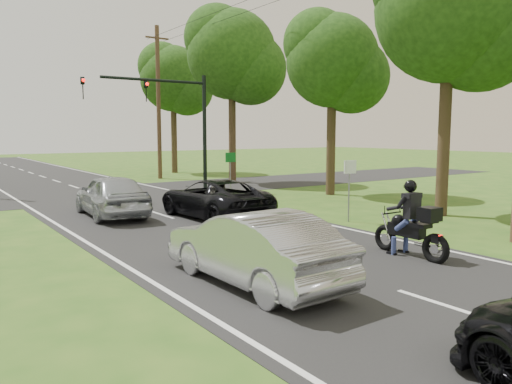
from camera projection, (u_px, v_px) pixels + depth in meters
ground at (299, 259)px, 12.10m from camera, size 140.00×140.00×0.00m
road at (141, 208)px, 20.24m from camera, size 8.00×100.00×0.01m
cross_road at (96, 194)px, 25.13m from camera, size 60.00×7.00×0.01m
motorcycle_rider at (412, 227)px, 12.24m from camera, size 0.64×2.25×1.94m
dark_suv at (214, 198)px, 18.02m from camera, size 2.46×5.06×1.39m
silver_sedan at (254, 247)px, 10.04m from camera, size 1.71×4.59×1.50m
silver_suv at (111, 195)px, 18.20m from camera, size 2.12×4.68×1.56m
traffic_signal at (172, 111)px, 24.91m from camera, size 6.38×0.44×6.00m
utility_pole_far at (159, 102)px, 32.94m from camera, size 1.60×0.28×10.00m
sign_white at (350, 176)px, 17.01m from camera, size 0.55×0.07×2.12m
sign_green at (231, 164)px, 23.64m from camera, size 0.55×0.07×2.12m
tree_row_b at (460, 17)px, 17.70m from camera, size 5.60×5.43×10.06m
tree_row_c at (339, 67)px, 24.07m from camera, size 4.80×4.65×8.76m
tree_row_d at (238, 60)px, 30.05m from camera, size 5.76×5.58×10.45m
tree_row_e at (178, 83)px, 37.67m from camera, size 5.28×5.12×9.61m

